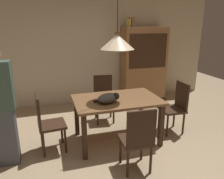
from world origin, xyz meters
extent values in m
plane|color=tan|center=(0.00, 0.00, 0.00)|extent=(10.00, 10.00, 0.00)
cube|color=beige|center=(0.00, 2.65, 1.45)|extent=(6.40, 0.10, 2.90)
cube|color=brown|center=(0.04, 0.54, 0.73)|extent=(1.40, 0.90, 0.04)
cube|color=#382316|center=(-0.58, 0.15, 0.35)|extent=(0.07, 0.07, 0.71)
cube|color=#382316|center=(0.66, 0.15, 0.35)|extent=(0.07, 0.07, 0.71)
cube|color=#382316|center=(-0.58, 0.93, 0.35)|extent=(0.07, 0.07, 0.71)
cube|color=#382316|center=(0.66, 0.93, 0.35)|extent=(0.07, 0.07, 0.71)
cube|color=#382316|center=(0.04, 1.34, 0.43)|extent=(0.44, 0.44, 0.04)
cube|color=#322014|center=(0.06, 1.52, 0.69)|extent=(0.38, 0.08, 0.48)
cylinder|color=#382316|center=(-0.14, 1.20, 0.21)|extent=(0.04, 0.04, 0.41)
cylinder|color=#382316|center=(0.18, 1.17, 0.21)|extent=(0.04, 0.04, 0.41)
cylinder|color=#382316|center=(-0.10, 1.52, 0.21)|extent=(0.04, 0.04, 0.41)
cylinder|color=#382316|center=(0.21, 1.49, 0.21)|extent=(0.04, 0.04, 0.41)
cube|color=#382316|center=(1.09, 0.54, 0.43)|extent=(0.41, 0.41, 0.04)
cube|color=#322014|center=(1.27, 0.54, 0.69)|extent=(0.05, 0.38, 0.48)
cylinder|color=#382316|center=(0.93, 0.71, 0.21)|extent=(0.04, 0.04, 0.41)
cylinder|color=#382316|center=(0.92, 0.39, 0.21)|extent=(0.04, 0.04, 0.41)
cylinder|color=#382316|center=(1.25, 0.70, 0.21)|extent=(0.04, 0.04, 0.41)
cylinder|color=#382316|center=(1.24, 0.38, 0.21)|extent=(0.04, 0.04, 0.41)
cube|color=#382316|center=(-1.01, 0.54, 0.43)|extent=(0.43, 0.43, 0.04)
cube|color=#322014|center=(-1.19, 0.53, 0.69)|extent=(0.07, 0.38, 0.48)
cylinder|color=#382316|center=(-0.84, 0.40, 0.21)|extent=(0.04, 0.04, 0.41)
cylinder|color=#382316|center=(-0.87, 0.72, 0.21)|extent=(0.04, 0.04, 0.41)
cylinder|color=#382316|center=(-1.16, 0.37, 0.21)|extent=(0.04, 0.04, 0.41)
cylinder|color=#382316|center=(-1.19, 0.69, 0.21)|extent=(0.04, 0.04, 0.41)
cube|color=#382316|center=(0.04, -0.26, 0.43)|extent=(0.42, 0.42, 0.04)
cube|color=#322014|center=(0.03, -0.44, 0.69)|extent=(0.38, 0.05, 0.48)
cylinder|color=#382316|center=(0.20, -0.10, 0.21)|extent=(0.04, 0.04, 0.41)
cylinder|color=#382316|center=(-0.12, -0.09, 0.21)|extent=(0.04, 0.04, 0.41)
cylinder|color=#382316|center=(0.19, -0.42, 0.21)|extent=(0.04, 0.04, 0.41)
cylinder|color=#382316|center=(-0.13, -0.41, 0.21)|extent=(0.04, 0.04, 0.41)
ellipsoid|color=#4C4742|center=(-0.16, 0.40, 0.82)|extent=(0.39, 0.32, 0.15)
sphere|color=black|center=(-0.03, 0.38, 0.85)|extent=(0.11, 0.11, 0.11)
cylinder|color=black|center=(-0.28, 0.46, 0.78)|extent=(0.18, 0.04, 0.04)
cone|color=beige|center=(0.04, 0.54, 1.66)|extent=(0.52, 0.52, 0.22)
cylinder|color=#513D23|center=(0.04, 0.54, 1.79)|extent=(0.08, 0.08, 0.04)
cube|color=olive|center=(1.33, 2.32, 0.93)|extent=(1.10, 0.44, 1.85)
cube|color=#382316|center=(1.33, 2.10, 1.29)|extent=(0.97, 0.01, 0.81)
cube|color=#382316|center=(1.33, 2.32, 0.04)|extent=(1.12, 0.45, 0.08)
cube|color=gold|center=(0.91, 2.32, 1.94)|extent=(0.04, 0.20, 0.18)
cube|color=brown|center=(0.98, 2.32, 1.96)|extent=(0.06, 0.24, 0.22)
cube|color=#4C515B|center=(-1.64, 0.39, 0.41)|extent=(0.30, 0.20, 0.82)
camera|label=1|loc=(-1.02, -2.62, 1.92)|focal=34.76mm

